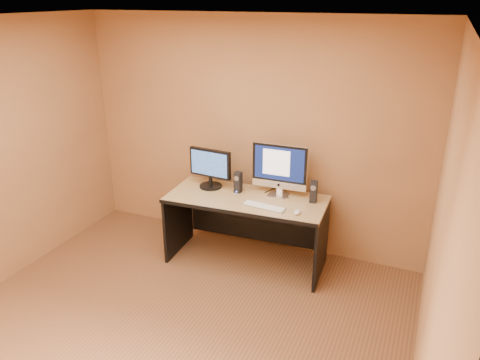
{
  "coord_description": "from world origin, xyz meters",
  "views": [
    {
      "loc": [
        1.88,
        -2.69,
        2.77
      ],
      "look_at": [
        0.14,
        1.38,
        1.01
      ],
      "focal_mm": 35.0,
      "sensor_mm": 36.0,
      "label": 1
    }
  ],
  "objects": [
    {
      "name": "floor",
      "position": [
        0.0,
        0.0,
        0.0
      ],
      "size": [
        4.0,
        4.0,
        0.0
      ],
      "primitive_type": "plane",
      "color": "brown",
      "rests_on": "ground"
    },
    {
      "name": "walls",
      "position": [
        0.0,
        0.0,
        1.3
      ],
      "size": [
        4.0,
        4.0,
        2.6
      ],
      "primitive_type": null,
      "color": "#A16F40",
      "rests_on": "ground"
    },
    {
      "name": "ceiling",
      "position": [
        0.0,
        0.0,
        2.6
      ],
      "size": [
        4.0,
        4.0,
        0.0
      ],
      "primitive_type": "plane",
      "color": "white",
      "rests_on": "walls"
    },
    {
      "name": "desk",
      "position": [
        0.17,
        1.48,
        0.39
      ],
      "size": [
        1.71,
        0.83,
        0.77
      ],
      "primitive_type": null,
      "rotation": [
        0.0,
        0.0,
        0.06
      ],
      "color": "tan",
      "rests_on": "ground"
    },
    {
      "name": "imac",
      "position": [
        0.46,
        1.67,
        1.06
      ],
      "size": [
        0.6,
        0.24,
        0.57
      ],
      "primitive_type": null,
      "rotation": [
        0.0,
        0.0,
        0.03
      ],
      "color": "silver",
      "rests_on": "desk"
    },
    {
      "name": "second_monitor",
      "position": [
        -0.31,
        1.6,
        0.99
      ],
      "size": [
        0.52,
        0.29,
        0.44
      ],
      "primitive_type": null,
      "rotation": [
        0.0,
        0.0,
        -0.08
      ],
      "color": "black",
      "rests_on": "desk"
    },
    {
      "name": "speaker_left",
      "position": [
        0.03,
        1.58,
        0.89
      ],
      "size": [
        0.08,
        0.08,
        0.23
      ],
      "primitive_type": null,
      "rotation": [
        0.0,
        0.0,
        -0.08
      ],
      "color": "black",
      "rests_on": "desk"
    },
    {
      "name": "speaker_right",
      "position": [
        0.84,
        1.65,
        0.89
      ],
      "size": [
        0.08,
        0.08,
        0.23
      ],
      "primitive_type": null,
      "rotation": [
        0.0,
        0.0,
        0.1
      ],
      "color": "black",
      "rests_on": "desk"
    },
    {
      "name": "keyboard",
      "position": [
        0.42,
        1.33,
        0.78
      ],
      "size": [
        0.46,
        0.16,
        0.02
      ],
      "primitive_type": "cube",
      "rotation": [
        0.0,
        0.0,
        -0.1
      ],
      "color": "silver",
      "rests_on": "desk"
    },
    {
      "name": "mouse",
      "position": [
        0.77,
        1.32,
        0.79
      ],
      "size": [
        0.07,
        0.11,
        0.04
      ],
      "primitive_type": "ellipsoid",
      "rotation": [
        0.0,
        0.0,
        0.05
      ],
      "color": "silver",
      "rests_on": "desk"
    },
    {
      "name": "cable_a",
      "position": [
        0.53,
        1.73,
        0.78
      ],
      "size": [
        0.11,
        0.21,
        0.01
      ],
      "primitive_type": "cylinder",
      "rotation": [
        1.57,
        0.0,
        0.45
      ],
      "color": "black",
      "rests_on": "desk"
    },
    {
      "name": "cable_b",
      "position": [
        0.33,
        1.76,
        0.78
      ],
      "size": [
        0.07,
        0.18,
        0.01
      ],
      "primitive_type": "cylinder",
      "rotation": [
        1.57,
        0.0,
        -0.32
      ],
      "color": "black",
      "rests_on": "desk"
    }
  ]
}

